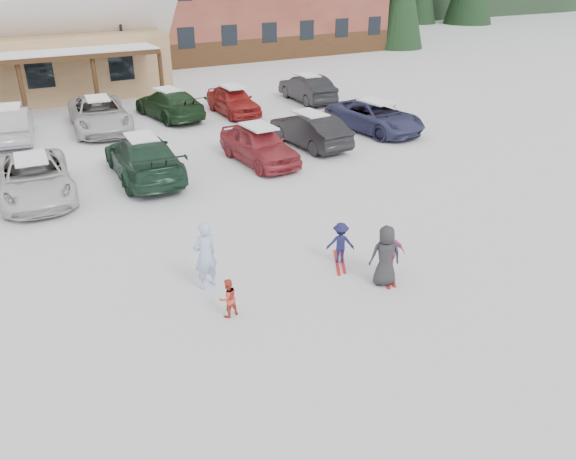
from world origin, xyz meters
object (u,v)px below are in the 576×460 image
toddler_red (228,298)px  parked_car_9 (11,124)px  child_navy (340,243)px  parked_car_2 (35,178)px  parked_car_11 (169,104)px  parked_car_13 (307,88)px  parked_car_5 (310,130)px  bystander_dark (385,256)px  parked_car_4 (259,144)px  parked_car_3 (144,158)px  child_magenta (390,252)px  parked_car_12 (233,100)px  adult_skier (205,255)px  parked_car_6 (375,116)px  parked_car_10 (100,114)px  lamp_post (121,27)px

toddler_red → parked_car_9: size_ratio=0.20×
child_navy → parked_car_2: bearing=-25.1°
parked_car_11 → parked_car_13: bearing=170.8°
child_navy → parked_car_13: size_ratio=0.25×
child_navy → parked_car_9: (-6.20, 16.71, 0.19)m
toddler_red → parked_car_5: (8.55, 10.15, 0.25)m
parked_car_13 → bystander_dark: bearing=67.7°
parked_car_2 → parked_car_13: parked_car_13 is taller
parked_car_4 → parked_car_9: 11.60m
child_navy → toddler_red: bearing=42.4°
child_navy → parked_car_11: size_ratio=0.23×
bystander_dark → parked_car_3: (-2.84, 10.50, -0.01)m
child_magenta → parked_car_12: 17.76m
child_navy → child_magenta: 1.37m
child_navy → parked_car_2: (-6.31, 8.99, 0.13)m
toddler_red → parked_car_3: 9.92m
parked_car_11 → bystander_dark: bearing=80.1°
parked_car_12 → adult_skier: bearing=-115.5°
bystander_dark → child_magenta: bearing=-121.0°
parked_car_2 → parked_car_6: parked_car_6 is taller
bystander_dark → parked_car_2: (-6.62, 10.46, -0.08)m
adult_skier → toddler_red: adult_skier is taller
child_magenta → parked_car_12: size_ratio=0.30×
parked_car_5 → parked_car_13: bearing=-123.9°
parked_car_4 → parked_car_10: parked_car_10 is taller
parked_car_13 → parked_car_3: bearing=37.1°
lamp_post → parked_car_2: (-7.46, -15.41, -3.09)m
parked_car_13 → toddler_red: bearing=57.6°
toddler_red → parked_car_3: (1.12, 9.86, 0.31)m
adult_skier → parked_car_4: size_ratio=0.40×
parked_car_5 → parked_car_2: bearing=-1.0°
bystander_dark → parked_car_9: size_ratio=0.34×
toddler_red → child_magenta: bearing=166.5°
child_magenta → lamp_post: bearing=-60.2°
parked_car_5 → parked_car_6: size_ratio=0.86×
parked_car_6 → parked_car_10: bearing=142.9°
parked_car_10 → child_magenta: bearing=-73.8°
parked_car_2 → parked_car_5: (11.21, 0.35, 0.02)m
lamp_post → child_magenta: bearing=-91.0°
bystander_dark → parked_car_6: bearing=-104.8°
parked_car_4 → parked_car_6: bearing=9.8°
parked_car_5 → parked_car_6: parked_car_5 is taller
parked_car_4 → parked_car_10: size_ratio=0.79×
parked_car_4 → parked_car_11: 8.64m
parked_car_4 → child_magenta: bearing=-98.9°
parked_car_6 → parked_car_12: bearing=118.4°
parked_car_2 → parked_car_11: parked_car_11 is taller
adult_skier → parked_car_10: (1.21, 15.92, -0.12)m
child_magenta → parked_car_5: (4.20, 10.52, 0.08)m
parked_car_4 → parked_car_11: (-0.70, 8.61, -0.02)m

